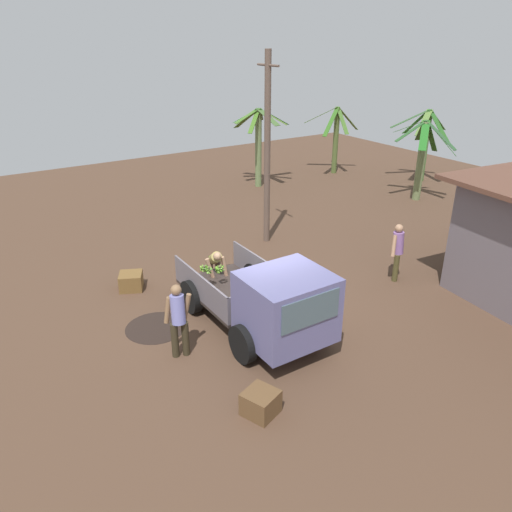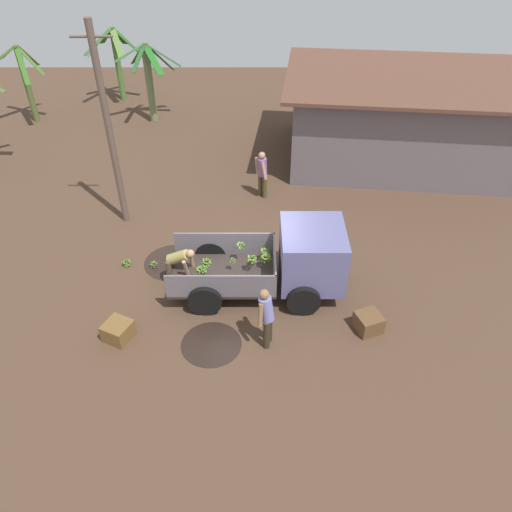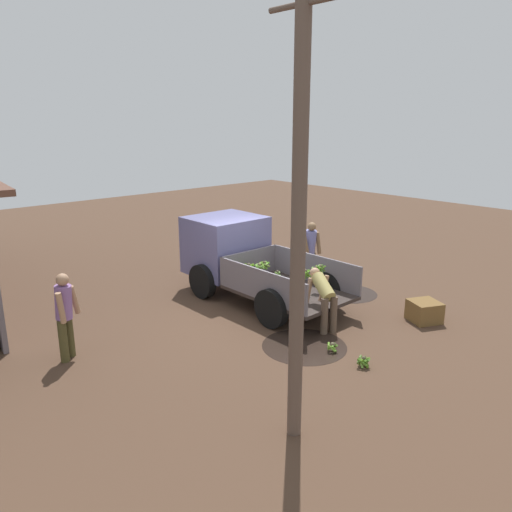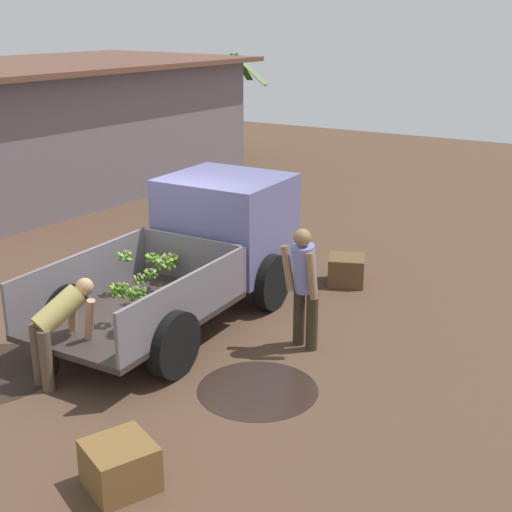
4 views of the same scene
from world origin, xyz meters
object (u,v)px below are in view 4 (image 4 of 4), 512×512
(person_worker_loading, at_px, (58,324))
(cargo_truck, at_px, (212,239))
(wooden_crate_1, at_px, (346,270))
(person_foreground_visitor, at_px, (304,283))
(wooden_crate_0, at_px, (120,465))

(person_worker_loading, bearing_deg, cargo_truck, 15.43)
(wooden_crate_1, bearing_deg, cargo_truck, 139.03)
(cargo_truck, xyz_separation_m, person_worker_loading, (-3.05, 0.18, -0.26))
(person_foreground_visitor, distance_m, wooden_crate_1, 2.63)
(person_foreground_visitor, xyz_separation_m, wooden_crate_1, (2.50, 0.44, -0.70))
(wooden_crate_0, bearing_deg, person_worker_loading, 57.61)
(person_foreground_visitor, relative_size, wooden_crate_0, 2.76)
(person_worker_loading, relative_size, wooden_crate_1, 2.14)
(wooden_crate_0, xyz_separation_m, wooden_crate_1, (6.02, 0.27, 0.00))
(wooden_crate_1, bearing_deg, person_worker_loading, 160.56)
(person_foreground_visitor, height_order, wooden_crate_1, person_foreground_visitor)
(cargo_truck, height_order, wooden_crate_1, cargo_truck)
(wooden_crate_0, bearing_deg, cargo_truck, 22.50)
(person_foreground_visitor, bearing_deg, wooden_crate_0, 13.15)
(person_worker_loading, height_order, wooden_crate_0, person_worker_loading)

